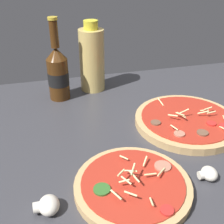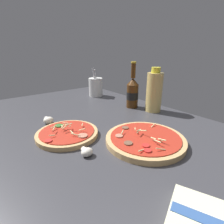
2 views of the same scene
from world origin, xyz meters
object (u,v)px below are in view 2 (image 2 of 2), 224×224
object	(u,v)px
utensil_crock	(96,87)
mushroom_right	(87,152)
pizza_near	(67,133)
pizza_far	(145,139)
mushroom_left	(48,120)
oil_bottle	(154,92)
beer_bottle	(132,92)

from	to	relation	value
utensil_crock	mushroom_right	bearing A→B (deg)	-36.05
utensil_crock	pizza_near	bearing A→B (deg)	-44.05
pizza_far	utensil_crock	world-z (taller)	utensil_crock
mushroom_right	utensil_crock	distance (cm)	75.03
pizza_far	utensil_crock	size ratio (longest dim) A/B	1.42
pizza_far	mushroom_left	distance (cm)	43.74
pizza_near	utensil_crock	size ratio (longest dim) A/B	1.18
oil_bottle	mushroom_right	bearing A→B (deg)	-73.99
pizza_far	mushroom_left	xyz separation A→B (cm)	(-38.52, -20.73, 0.42)
mushroom_left	mushroom_right	bearing A→B (deg)	0.43
mushroom_right	utensil_crock	size ratio (longest dim) A/B	0.20
pizza_near	pizza_far	bearing A→B (deg)	41.48
mushroom_right	beer_bottle	bearing A→B (deg)	119.59
pizza_far	oil_bottle	bearing A→B (deg)	124.43
utensil_crock	oil_bottle	bearing A→B (deg)	7.23
oil_bottle	utensil_crock	xyz separation A→B (cm)	(-46.20, -5.86, -4.08)
oil_bottle	pizza_far	bearing A→B (deg)	-55.57
pizza_near	oil_bottle	world-z (taller)	oil_bottle
oil_bottle	mushroom_left	size ratio (longest dim) A/B	4.94
utensil_crock	mushroom_left	bearing A→B (deg)	-57.84
pizza_near	beer_bottle	distance (cm)	46.37
oil_bottle	mushroom_right	distance (cm)	52.74
oil_bottle	mushroom_right	world-z (taller)	oil_bottle
pizza_far	mushroom_left	size ratio (longest dim) A/B	6.03
mushroom_left	mushroom_right	distance (cm)	32.67
pizza_far	mushroom_right	size ratio (longest dim) A/B	6.99
pizza_far	beer_bottle	world-z (taller)	beer_bottle
pizza_far	utensil_crock	distance (cm)	70.63
mushroom_left	utensil_crock	bearing A→B (deg)	122.16
beer_bottle	mushroom_left	size ratio (longest dim) A/B	5.44
mushroom_right	utensil_crock	world-z (taller)	utensil_crock
mushroom_left	utensil_crock	xyz separation A→B (cm)	(-27.85, 44.30, 4.94)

